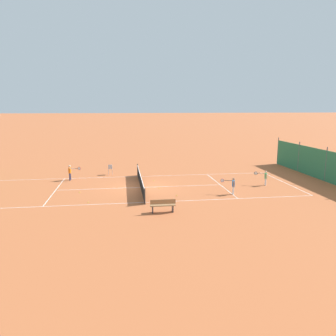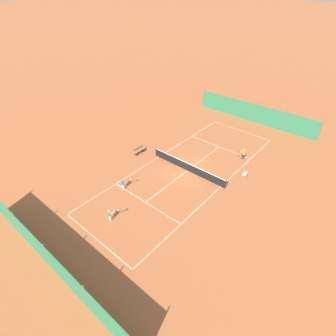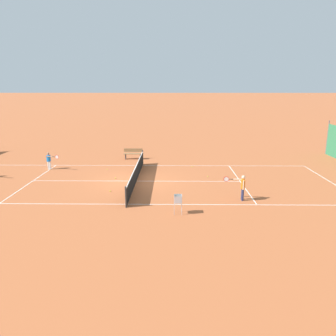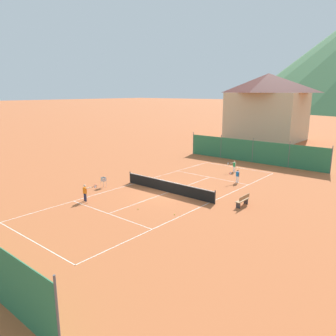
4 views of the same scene
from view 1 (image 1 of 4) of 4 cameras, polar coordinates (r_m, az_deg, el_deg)
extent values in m
plane|color=#B25B33|center=(25.59, -4.78, -3.39)|extent=(600.00, 600.00, 0.00)
cube|color=white|center=(28.80, 19.60, -2.38)|extent=(8.25, 0.05, 0.01)
cube|color=white|center=(29.58, -5.25, -1.47)|extent=(0.05, 23.85, 0.01)
cube|color=white|center=(21.64, -4.13, -5.99)|extent=(0.05, 23.85, 0.01)
cube|color=white|center=(26.71, 9.08, -2.88)|extent=(8.20, 0.05, 0.01)
cube|color=white|center=(26.04, -19.01, -3.69)|extent=(8.20, 0.05, 0.01)
cube|color=white|center=(25.59, -4.78, -3.38)|extent=(0.05, 12.80, 0.01)
cylinder|color=#2D2D2D|center=(29.91, -5.31, -0.30)|extent=(0.08, 0.08, 1.06)
cylinder|color=#2D2D2D|center=(21.06, -4.06, -4.96)|extent=(0.08, 0.08, 1.06)
cube|color=black|center=(25.48, -4.79, -2.39)|extent=(9.10, 0.02, 0.91)
cube|color=white|center=(25.38, -4.81, -1.35)|extent=(9.10, 0.04, 0.06)
cube|color=#2D754C|center=(30.39, 25.78, 0.32)|extent=(17.20, 0.04, 2.60)
cylinder|color=#59595E|center=(37.72, 18.58, 2.87)|extent=(0.08, 0.08, 2.90)
cylinder|color=#59595E|center=(33.97, 21.80, 1.86)|extent=(0.08, 0.08, 2.90)
cylinder|color=#59595E|center=(30.37, 25.80, 0.60)|extent=(0.08, 0.08, 2.90)
cylinder|color=white|center=(23.88, 11.31, -3.89)|extent=(0.10, 0.10, 0.56)
cylinder|color=white|center=(24.06, 11.26, -3.78)|extent=(0.10, 0.10, 0.56)
cube|color=blue|center=(23.85, 11.33, -2.67)|extent=(0.30, 0.21, 0.44)
sphere|color=#A37556|center=(23.78, 11.36, -1.89)|extent=(0.17, 0.17, 0.17)
cylinder|color=#A37556|center=(23.68, 11.37, -2.76)|extent=(0.06, 0.06, 0.44)
cylinder|color=#A37556|center=(23.96, 10.78, -2.17)|extent=(0.16, 0.44, 0.06)
cylinder|color=black|center=(23.93, 10.02, -2.16)|extent=(0.07, 0.20, 0.03)
torus|color=red|center=(23.91, 9.45, -2.15)|extent=(0.09, 0.28, 0.28)
cylinder|color=silver|center=(23.91, 9.45, -2.15)|extent=(0.06, 0.24, 0.25)
cylinder|color=#23284C|center=(29.23, -16.64, -1.41)|extent=(0.11, 0.11, 0.62)
cylinder|color=#23284C|center=(29.04, -16.73, -1.49)|extent=(0.11, 0.11, 0.62)
cube|color=orange|center=(29.03, -16.74, -0.40)|extent=(0.31, 0.19, 0.48)
sphere|color=beige|center=(28.97, -16.78, 0.31)|extent=(0.19, 0.19, 0.19)
cylinder|color=beige|center=(29.21, -16.66, -0.33)|extent=(0.07, 0.07, 0.48)
cylinder|color=beige|center=(28.76, -16.39, -0.10)|extent=(0.11, 0.48, 0.07)
cylinder|color=black|center=(28.69, -15.71, -0.09)|extent=(0.05, 0.22, 0.03)
torus|color=red|center=(28.63, -15.22, -0.09)|extent=(0.05, 0.28, 0.28)
cylinder|color=silver|center=(28.63, -15.22, -0.09)|extent=(0.03, 0.25, 0.25)
cylinder|color=white|center=(27.17, 16.64, -2.38)|extent=(0.10, 0.10, 0.55)
cylinder|color=white|center=(27.34, 16.58, -2.29)|extent=(0.10, 0.10, 0.55)
cube|color=#239E5B|center=(27.15, 16.67, -1.33)|extent=(0.30, 0.22, 0.43)
sphere|color=beige|center=(27.09, 16.70, -0.65)|extent=(0.17, 0.17, 0.17)
cylinder|color=beige|center=(26.99, 16.72, -1.40)|extent=(0.06, 0.06, 0.43)
cylinder|color=beige|center=(27.25, 16.19, -0.90)|extent=(0.18, 0.43, 0.06)
cylinder|color=black|center=(27.21, 15.54, -0.88)|extent=(0.08, 0.20, 0.03)
torus|color=black|center=(27.18, 15.04, -0.87)|extent=(0.10, 0.28, 0.28)
cylinder|color=silver|center=(27.18, 15.04, -0.87)|extent=(0.07, 0.24, 0.25)
sphere|color=#CCE033|center=(22.15, -13.73, -5.80)|extent=(0.07, 0.07, 0.07)
sphere|color=#CCE033|center=(24.79, -15.12, -4.11)|extent=(0.07, 0.07, 0.07)
sphere|color=#CCE033|center=(27.71, -2.50, -2.20)|extent=(0.07, 0.07, 0.07)
sphere|color=#CCE033|center=(23.10, 1.52, -4.81)|extent=(0.07, 0.07, 0.07)
sphere|color=#CCE033|center=(25.15, -1.55, -3.53)|extent=(0.07, 0.07, 0.07)
cylinder|color=#B7B7BC|center=(30.86, -10.31, -0.57)|extent=(0.02, 0.02, 0.55)
cylinder|color=#B7B7BC|center=(30.53, -10.33, -0.70)|extent=(0.02, 0.02, 0.55)
cylinder|color=#B7B7BC|center=(30.85, -9.68, -0.56)|extent=(0.02, 0.02, 0.55)
cylinder|color=#B7B7BC|center=(30.51, -9.70, -0.68)|extent=(0.02, 0.02, 0.55)
cube|color=#B7B7BC|center=(30.63, -10.02, -0.11)|extent=(0.34, 0.34, 0.02)
cube|color=#B7B7BC|center=(30.61, -10.35, 0.18)|extent=(0.34, 0.02, 0.34)
cube|color=#B7B7BC|center=(30.60, -9.71, 0.20)|extent=(0.34, 0.02, 0.34)
cube|color=#B7B7BC|center=(30.77, -10.02, 0.25)|extent=(0.02, 0.34, 0.34)
cube|color=#B7B7BC|center=(30.44, -10.04, 0.13)|extent=(0.02, 0.34, 0.34)
sphere|color=#CCE033|center=(30.68, -9.87, -0.01)|extent=(0.07, 0.07, 0.07)
sphere|color=#CCE033|center=(30.60, -9.91, -0.04)|extent=(0.07, 0.07, 0.07)
sphere|color=#CCE033|center=(30.75, -10.24, 0.00)|extent=(0.07, 0.07, 0.07)
sphere|color=#CCE033|center=(30.52, -9.83, -0.06)|extent=(0.07, 0.07, 0.07)
sphere|color=#CCE033|center=(30.64, -9.78, -0.02)|extent=(0.07, 0.07, 0.07)
sphere|color=#CCE033|center=(30.63, -9.84, -0.03)|extent=(0.07, 0.07, 0.07)
sphere|color=#CCE033|center=(30.70, -9.91, 0.10)|extent=(0.07, 0.07, 0.07)
sphere|color=#CCE033|center=(30.67, -10.07, 0.09)|extent=(0.07, 0.07, 0.07)
sphere|color=#CCE033|center=(30.58, -10.21, 0.05)|extent=(0.07, 0.07, 0.07)
sphere|color=#CCE033|center=(30.72, -10.25, 0.10)|extent=(0.07, 0.07, 0.07)
sphere|color=#CCE033|center=(30.63, -9.87, 0.08)|extent=(0.07, 0.07, 0.07)
cube|color=olive|center=(19.50, -0.94, -6.50)|extent=(0.36, 1.50, 0.05)
cube|color=olive|center=(19.28, -0.89, -5.90)|extent=(0.04, 1.50, 0.28)
cube|color=#333338|center=(19.51, -2.70, -7.18)|extent=(0.32, 0.06, 0.44)
cube|color=#333338|center=(19.65, 0.81, -7.04)|extent=(0.32, 0.06, 0.44)
camera|label=2|loc=(43.85, 20.89, 23.61)|focal=28.00mm
camera|label=3|loc=(44.16, -9.33, 9.82)|focal=35.00mm
camera|label=4|loc=(20.36, -76.02, 8.31)|focal=35.00mm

